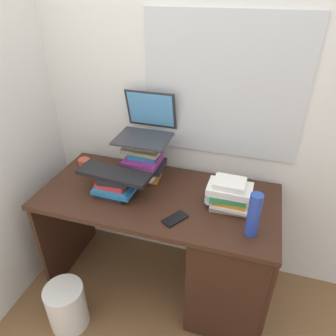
{
  "coord_description": "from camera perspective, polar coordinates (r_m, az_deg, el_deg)",
  "views": [
    {
      "loc": [
        0.49,
        -1.38,
        1.83
      ],
      "look_at": [
        0.05,
        0.02,
        0.93
      ],
      "focal_mm": 33.44,
      "sensor_mm": 36.0,
      "label": 1
    }
  ],
  "objects": [
    {
      "name": "book_stack_tall",
      "position": [
        1.91,
        -4.4,
        1.57
      ],
      "size": [
        0.25,
        0.21,
        0.26
      ],
      "color": "orange",
      "rests_on": "desk"
    },
    {
      "name": "cell_phone",
      "position": [
        1.65,
        1.3,
        -9.23
      ],
      "size": [
        0.13,
        0.15,
        0.01
      ],
      "primitive_type": "cube",
      "rotation": [
        0.0,
        0.0,
        -0.57
      ],
      "color": "black",
      "rests_on": "desk"
    },
    {
      "name": "wall_left",
      "position": [
        2.01,
        -27.14,
        12.85
      ],
      "size": [
        0.05,
        6.0,
        2.6
      ],
      "primitive_type": "cube",
      "color": "silver",
      "rests_on": "ground"
    },
    {
      "name": "wall_back",
      "position": [
        1.89,
        1.68,
        15.18
      ],
      "size": [
        6.0,
        0.06,
        2.6
      ],
      "color": "white",
      "rests_on": "ground"
    },
    {
      "name": "laptop",
      "position": [
        1.87,
        -3.98,
        7.61
      ],
      "size": [
        0.31,
        0.31,
        0.25
      ],
      "color": "#2D2D33",
      "rests_on": "book_stack_tall"
    },
    {
      "name": "water_bottle",
      "position": [
        1.55,
        15.35,
        -8.26
      ],
      "size": [
        0.06,
        0.06,
        0.24
      ],
      "primitive_type": "cylinder",
      "color": "#263FA5",
      "rests_on": "desk"
    },
    {
      "name": "book_stack_keyboard_riser",
      "position": [
        1.82,
        -9.68,
        -3.12
      ],
      "size": [
        0.23,
        0.19,
        0.13
      ],
      "color": "black",
      "rests_on": "desk"
    },
    {
      "name": "wastebasket",
      "position": [
        2.13,
        -17.93,
        -22.85
      ],
      "size": [
        0.23,
        0.23,
        0.3
      ],
      "primitive_type": "cylinder",
      "color": "silver",
      "rests_on": "ground"
    },
    {
      "name": "desk",
      "position": [
        1.97,
        8.08,
        -15.1
      ],
      "size": [
        1.37,
        0.65,
        0.75
      ],
      "color": "#381E14",
      "rests_on": "ground"
    },
    {
      "name": "computer_mouse",
      "position": [
        1.77,
        7.61,
        -5.76
      ],
      "size": [
        0.06,
        0.1,
        0.04
      ],
      "primitive_type": "ellipsoid",
      "color": "#A5A8AD",
      "rests_on": "desk"
    },
    {
      "name": "keyboard",
      "position": [
        1.78,
        -9.83,
        -1.03
      ],
      "size": [
        0.43,
        0.17,
        0.02
      ],
      "primitive_type": "cube",
      "rotation": [
        0.0,
        0.0,
        -0.08
      ],
      "color": "black",
      "rests_on": "book_stack_keyboard_riser"
    },
    {
      "name": "ground_plane",
      "position": [
        2.34,
        -1.51,
        -19.89
      ],
      "size": [
        6.0,
        6.0,
        0.0
      ],
      "primitive_type": "plane",
      "color": "brown"
    },
    {
      "name": "book_stack_side",
      "position": [
        1.71,
        11.19,
        -4.82
      ],
      "size": [
        0.24,
        0.19,
        0.17
      ],
      "color": "gray",
      "rests_on": "desk"
    },
    {
      "name": "mug",
      "position": [
        2.08,
        -14.88,
        0.51
      ],
      "size": [
        0.11,
        0.08,
        0.09
      ],
      "color": "#B23F33",
      "rests_on": "desk"
    }
  ]
}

